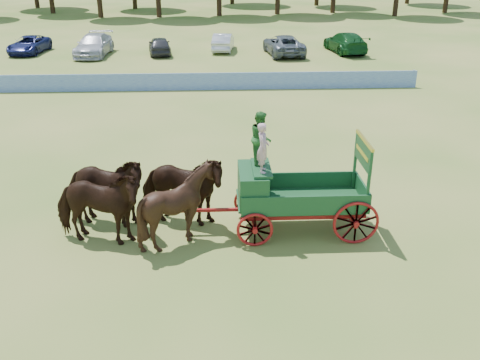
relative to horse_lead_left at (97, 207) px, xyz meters
name	(u,v)px	position (x,y,z in m)	size (l,w,h in m)	color
ground	(237,235)	(4.10, 0.25, -1.21)	(160.00, 160.00, 0.00)	#A6934B
horse_lead_left	(97,207)	(0.00, 0.00, 0.00)	(1.30, 2.86, 2.42)	black
horse_lead_right	(104,191)	(0.00, 1.10, 0.00)	(1.30, 2.86, 2.42)	black
horse_wheel_left	(180,205)	(2.40, 0.00, 0.00)	(1.95, 2.20, 2.42)	black
horse_wheel_right	(181,190)	(2.40, 1.10, 0.00)	(1.30, 2.86, 2.42)	black
farm_dray	(278,182)	(5.36, 0.59, 0.44)	(6.00, 2.00, 3.76)	#AA111B
sponsor_banner	(208,81)	(3.10, 18.25, -0.68)	(26.00, 0.08, 1.05)	#204CAE
parked_cars	(148,45)	(-1.76, 30.11, -0.44)	(38.78, 7.18, 1.64)	silver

